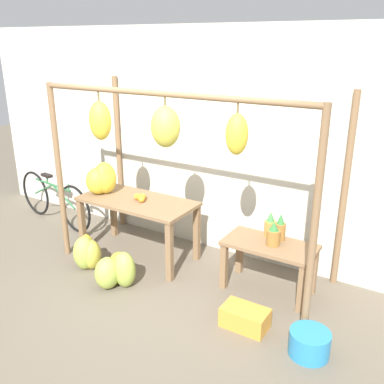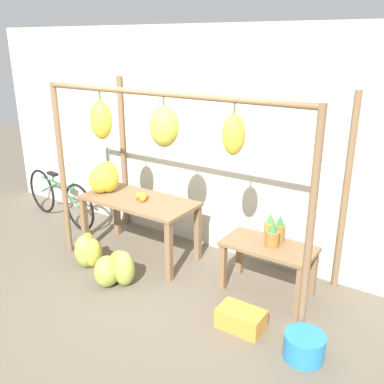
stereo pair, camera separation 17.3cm
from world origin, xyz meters
name	(u,v)px [view 2 (the right image)]	position (x,y,z in m)	size (l,w,h in m)	color
ground_plane	(147,300)	(0.00, 0.00, 0.00)	(20.00, 20.00, 0.00)	#665B4C
shop_wall_back	(221,145)	(0.00, 1.51, 1.40)	(8.00, 0.08, 2.80)	beige
stall_awning	(169,144)	(-0.05, 0.51, 1.59)	(3.20, 1.27, 2.16)	brown
display_table_main	(139,208)	(-0.73, 0.77, 0.64)	(1.46, 0.70, 0.76)	brown
display_table_side	(268,255)	(0.98, 0.87, 0.45)	(0.98, 0.50, 0.57)	brown
banana_pile_on_table	(105,178)	(-1.25, 0.73, 0.95)	(0.41, 0.45, 0.41)	gold
orange_pile	(142,197)	(-0.67, 0.77, 0.80)	(0.19, 0.17, 0.09)	orange
pineapple_cluster	(274,231)	(0.98, 0.96, 0.69)	(0.25, 0.33, 0.30)	olive
banana_pile_ground_left	(89,251)	(-1.06, 0.19, 0.20)	(0.41, 0.40, 0.42)	gold
banana_pile_ground_right	(116,269)	(-0.49, 0.06, 0.20)	(0.44, 0.49, 0.42)	#9EB247
fruit_crate_white	(241,319)	(1.04, 0.15, 0.10)	(0.44, 0.27, 0.20)	orange
blue_bucket	(304,346)	(1.68, 0.09, 0.11)	(0.36, 0.36, 0.23)	teal
parked_bicycle	(60,198)	(-2.47, 0.94, 0.37)	(1.72, 0.29, 0.74)	black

